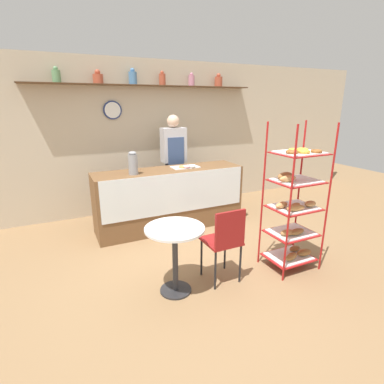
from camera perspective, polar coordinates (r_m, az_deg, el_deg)
The scene contains 9 objects.
ground_plane at distance 3.96m, azimuth 2.86°, elevation -13.15°, with size 14.00×14.00×0.00m, color olive.
back_wall at distance 5.66m, azimuth -8.48°, elevation 10.47°, with size 10.00×0.30×2.70m.
display_counter at distance 4.84m, azimuth -4.22°, elevation -1.24°, with size 2.36×0.62×0.96m.
pastry_rack at distance 3.73m, azimuth 18.88°, elevation -2.72°, with size 0.60×0.48×1.77m.
person_worker at distance 5.34m, azimuth -3.48°, elevation 5.93°, with size 0.42×0.23×1.77m.
cafe_table at distance 3.16m, azimuth -3.27°, elevation -9.97°, with size 0.62×0.62×0.75m.
cafe_chair at distance 3.33m, azimuth 6.34°, elevation -8.68°, with size 0.38×0.38×0.89m.
coffee_carafe at distance 4.42m, azimuth -11.18°, elevation 5.40°, with size 0.14×0.14×0.34m.
donut_tray_counter at distance 4.81m, azimuth -1.14°, elevation 4.82°, with size 0.44×0.27×0.05m.
Camera 1 is at (-1.64, -3.02, 1.97)m, focal length 28.00 mm.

